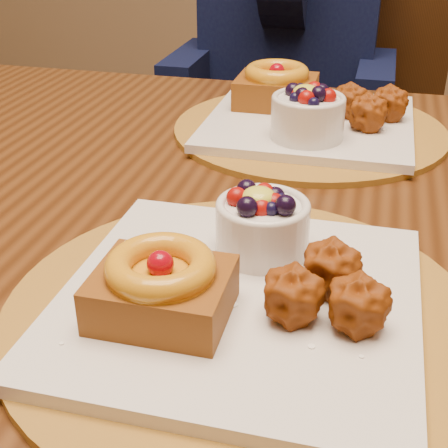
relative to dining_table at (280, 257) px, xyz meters
The scene contains 5 objects.
dining_table is the anchor object (origin of this frame).
place_setting_near 0.24m from the dining_table, 90.56° to the right, with size 0.38×0.38×0.08m.
place_setting_far 0.24m from the dining_table, 90.83° to the left, with size 0.38×0.38×0.09m.
chair_far 0.81m from the dining_table, 88.63° to the left, with size 0.46×0.46×0.87m.
diner 0.83m from the dining_table, 98.39° to the left, with size 0.47×0.46×0.77m.
Camera 1 is at (0.16, -0.66, 1.06)m, focal length 50.00 mm.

